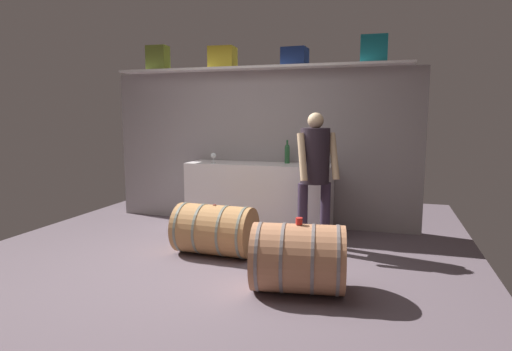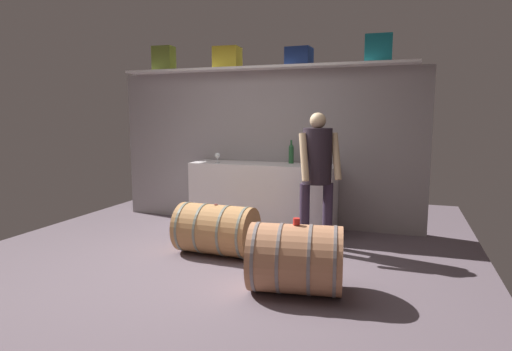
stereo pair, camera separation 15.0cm
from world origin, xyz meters
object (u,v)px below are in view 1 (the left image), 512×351
at_px(wine_barrel_near, 298,258).
at_px(tasting_cup, 299,221).
at_px(toolcase_teal, 374,49).
at_px(wine_barrel_far, 215,230).
at_px(wine_glass, 213,156).
at_px(toolcase_yellow, 223,58).
at_px(toolcase_olive, 158,58).
at_px(work_cabinet, 259,196).
at_px(wine_bottle_green, 287,153).
at_px(red_funnel, 308,160).
at_px(winemaker_pouring, 315,166).
at_px(toolcase_navy, 295,57).

xyz_separation_m(wine_barrel_near, tasting_cup, (0.00, 0.00, 0.33)).
bearing_deg(toolcase_teal, wine_barrel_near, -104.78).
relative_size(toolcase_teal, wine_barrel_far, 0.38).
distance_m(toolcase_teal, wine_glass, 2.49).
distance_m(toolcase_yellow, wine_barrel_far, 2.54).
bearing_deg(toolcase_olive, tasting_cup, -42.62).
height_order(toolcase_yellow, toolcase_teal, toolcase_teal).
relative_size(toolcase_yellow, work_cabinet, 0.18).
distance_m(toolcase_olive, wine_bottle_green, 2.37).
height_order(wine_glass, tasting_cup, wine_glass).
relative_size(red_funnel, winemaker_pouring, 0.07).
bearing_deg(wine_glass, wine_barrel_near, -49.57).
xyz_separation_m(toolcase_yellow, toolcase_teal, (2.03, 0.00, 0.02)).
bearing_deg(toolcase_yellow, wine_glass, -96.55).
distance_m(wine_barrel_far, winemaker_pouring, 1.36).
bearing_deg(red_funnel, wine_glass, -170.17).
distance_m(toolcase_yellow, wine_barrel_near, 3.34).
xyz_separation_m(work_cabinet, tasting_cup, (0.95, -1.97, 0.19)).
height_order(toolcase_olive, toolcase_navy, toolcase_olive).
bearing_deg(red_funnel, toolcase_olive, 177.02).
bearing_deg(tasting_cup, wine_bottle_green, 105.65).
relative_size(tasting_cup, winemaker_pouring, 0.04).
bearing_deg(wine_barrel_near, wine_bottle_green, 97.46).
xyz_separation_m(red_funnel, winemaker_pouring, (0.21, -0.71, 0.01)).
height_order(wine_glass, wine_barrel_far, wine_glass).
bearing_deg(winemaker_pouring, wine_bottle_green, -88.58).
height_order(toolcase_yellow, wine_barrel_near, toolcase_yellow).
height_order(wine_bottle_green, wine_barrel_near, wine_bottle_green).
xyz_separation_m(toolcase_navy, red_funnel, (0.22, -0.12, -1.36)).
distance_m(toolcase_olive, work_cabinet, 2.51).
height_order(toolcase_olive, wine_glass, toolcase_olive).
height_order(red_funnel, wine_barrel_near, red_funnel).
distance_m(wine_bottle_green, winemaker_pouring, 0.94).
xyz_separation_m(toolcase_teal, red_funnel, (-0.79, -0.12, -1.41)).
bearing_deg(wine_barrel_near, toolcase_yellow, 117.27).
distance_m(work_cabinet, wine_bottle_green, 0.71).
distance_m(toolcase_olive, wine_glass, 1.73).
relative_size(wine_barrel_near, winemaker_pouring, 0.56).
height_order(work_cabinet, tasting_cup, work_cabinet).
relative_size(toolcase_teal, wine_bottle_green, 1.06).
distance_m(work_cabinet, winemaker_pouring, 1.20).
distance_m(toolcase_navy, wine_bottle_green, 1.28).
xyz_separation_m(wine_barrel_near, wine_barrel_far, (-1.10, 0.75, -0.02)).
height_order(red_funnel, tasting_cup, red_funnel).
relative_size(toolcase_navy, wine_barrel_near, 0.36).
relative_size(toolcase_teal, red_funnel, 2.89).
xyz_separation_m(toolcase_olive, work_cabinet, (1.59, -0.18, -1.93)).
relative_size(toolcase_teal, wine_glass, 2.37).
xyz_separation_m(toolcase_teal, wine_barrel_near, (-0.50, -2.16, -2.07)).
distance_m(wine_bottle_green, wine_barrel_far, 1.64).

